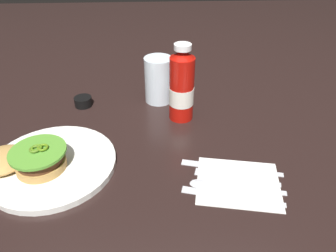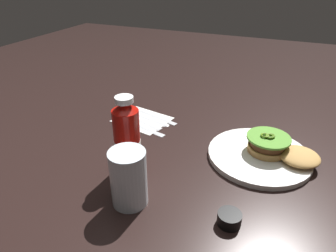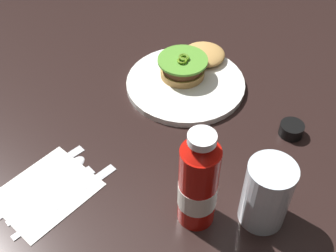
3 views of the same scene
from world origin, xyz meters
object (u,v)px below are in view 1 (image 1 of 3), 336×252
Objects in this scene: steak_knife at (225,166)px; spoon_utensil at (224,185)px; ketchup_bottle at (182,87)px; napkin at (238,183)px; fork_utensil at (229,175)px; butter_knife at (226,195)px; water_glass at (158,80)px; burger_sandwich at (26,159)px; condiment_cup at (83,101)px; dinner_plate at (53,164)px.

spoon_utensil is at bearing 76.76° from steak_knife.
napkin is at bearing 110.49° from ketchup_bottle.
fork_utensil and butter_knife have the same top height.
ketchup_bottle is 1.56× the size of water_glass.
fork_utensil is at bearing -108.24° from butter_knife.
condiment_cup is (-0.07, -0.28, -0.02)m from burger_sandwich.
dinner_plate is at bearing -3.53° from steak_knife.
ketchup_bottle is (-0.35, -0.20, 0.06)m from burger_sandwich.
condiment_cup is (0.28, -0.08, -0.08)m from ketchup_bottle.
fork_utensil is at bearing -51.86° from napkin.
spoon_utensil is (0.03, 0.01, 0.00)m from napkin.
condiment_cup is at bearing -45.13° from spoon_utensil.
water_glass is (-0.29, -0.30, 0.03)m from burger_sandwich.
butter_knife is (0.02, 0.05, 0.00)m from fork_utensil.
condiment_cup is 0.50m from butter_knife.
fork_utensil is 0.06m from butter_knife.
spoon_utensil is at bearing -92.47° from butter_knife.
ketchup_bottle is at bearing -76.24° from spoon_utensil.
dinner_plate is 1.57× the size of fork_utensil.
steak_knife is at bearing 110.38° from ketchup_bottle.
dinner_plate is 0.40m from napkin.
condiment_cup reaches higher than fork_utensil.
ketchup_bottle is (-0.30, -0.19, 0.08)m from dinner_plate.
water_glass is at bearing -66.23° from steak_knife.
water_glass is (-0.24, -0.29, 0.06)m from dinner_plate.
condiment_cup is at bearing 5.79° from water_glass.
napkin is at bearing 138.02° from condiment_cup.
fork_utensil is 0.92× the size of spoon_utensil.
fork_utensil is (-0.00, 0.03, -0.00)m from steak_knife.
steak_knife is 1.09× the size of butter_knife.
water_glass reaches higher than burger_sandwich.
burger_sandwich is 1.01× the size of spoon_utensil.
spoon_utensil is at bearing 103.76° from ketchup_bottle.
condiment_cup is at bearing -47.44° from butter_knife.
burger_sandwich is at bearing 30.19° from ketchup_bottle.
fork_utensil is at bearing 172.15° from dinner_plate.
ketchup_bottle reaches higher than butter_knife.
steak_knife is (-0.08, 0.21, -0.09)m from ketchup_bottle.
steak_knife and spoon_utensil have the same top height.
burger_sandwich is 1.14× the size of napkin.
butter_knife is at bearing 87.53° from spoon_utensil.
dinner_plate is 0.36m from ketchup_bottle.
dinner_plate reaches higher than butter_knife.
condiment_cup is 0.28× the size of fork_utensil.
condiment_cup reaches higher than dinner_plate.
burger_sandwich is at bearing 75.92° from condiment_cup.
steak_knife and butter_knife have the same top height.
spoon_utensil is (-0.41, 0.07, -0.03)m from burger_sandwich.
butter_knife is (0.00, 0.03, 0.00)m from spoon_utensil.
spoon_utensil is at bearing 108.64° from water_glass.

